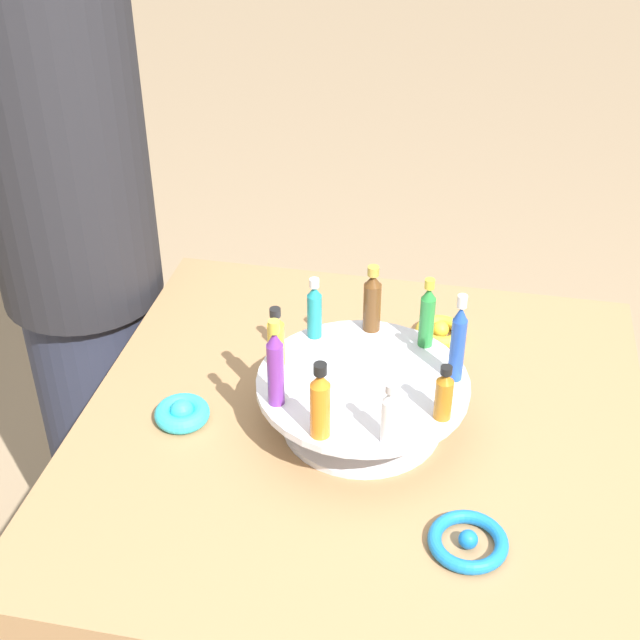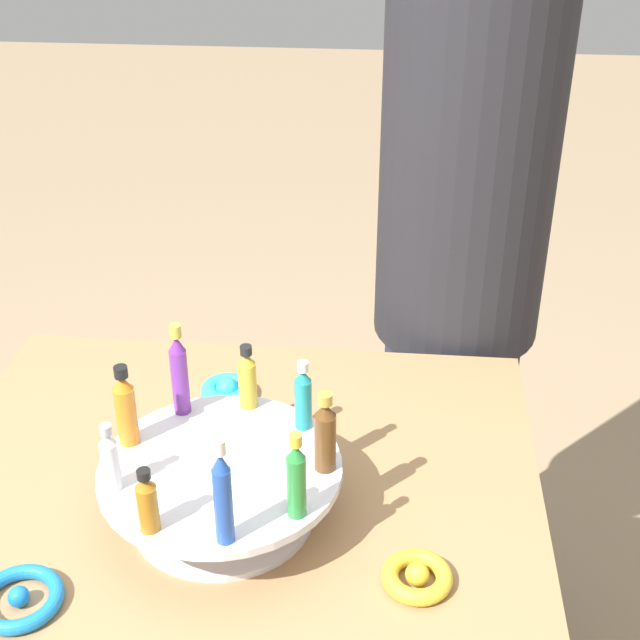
{
  "view_description": "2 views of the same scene",
  "coord_description": "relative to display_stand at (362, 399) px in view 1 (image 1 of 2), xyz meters",
  "views": [
    {
      "loc": [
        -1.02,
        -0.14,
        1.67
      ],
      "look_at": [
        0.04,
        0.07,
        0.95
      ],
      "focal_mm": 50.0,
      "sensor_mm": 36.0,
      "label": 1
    },
    {
      "loc": [
        0.21,
        -0.87,
        1.6
      ],
      "look_at": [
        0.11,
        0.2,
        0.98
      ],
      "focal_mm": 50.0,
      "sensor_mm": 36.0,
      "label": 2
    }
  ],
  "objects": [
    {
      "name": "bottle_amber",
      "position": [
        -0.06,
        -0.12,
        0.07
      ],
      "size": [
        0.02,
        0.02,
        0.09
      ],
      "color": "#AD6B19",
      "rests_on": "display_stand"
    },
    {
      "name": "person_figure",
      "position": [
        0.33,
        0.6,
        0.06
      ],
      "size": [
        0.3,
        0.3,
        1.79
      ],
      "rotation": [
        0.0,
        0.0,
        -2.07
      ],
      "color": "#282D42",
      "rests_on": "ground_plane"
    },
    {
      "name": "bottle_brown",
      "position": [
        0.13,
        0.01,
        0.09
      ],
      "size": [
        0.03,
        0.03,
        0.11
      ],
      "color": "brown",
      "rests_on": "display_stand"
    },
    {
      "name": "bottle_clear",
      "position": [
        -0.12,
        -0.05,
        0.08
      ],
      "size": [
        0.02,
        0.02,
        0.09
      ],
      "color": "silver",
      "rests_on": "display_stand"
    },
    {
      "name": "display_stand",
      "position": [
        0.0,
        0.0,
        0.0
      ],
      "size": [
        0.31,
        0.31,
        0.08
      ],
      "color": "silver",
      "rests_on": "party_table"
    },
    {
      "name": "ribbon_bow_blue",
      "position": [
        -0.21,
        -0.17,
        -0.04
      ],
      "size": [
        0.1,
        0.1,
        0.03
      ],
      "color": "blue",
      "rests_on": "party_table"
    },
    {
      "name": "ribbon_bow_teal",
      "position": [
        -0.04,
        0.27,
        -0.04
      ],
      "size": [
        0.08,
        0.08,
        0.04
      ],
      "color": "#2DB7CC",
      "rests_on": "party_table"
    },
    {
      "name": "bottle_green",
      "position": [
        0.11,
        -0.08,
        0.09
      ],
      "size": [
        0.02,
        0.02,
        0.12
      ],
      "color": "#288438",
      "rests_on": "display_stand"
    },
    {
      "name": "bottle_orange",
      "position": [
        -0.13,
        0.04,
        0.09
      ],
      "size": [
        0.03,
        0.03,
        0.12
      ],
      "color": "orange",
      "rests_on": "display_stand"
    },
    {
      "name": "party_table",
      "position": [
        0.0,
        0.0,
        -0.45
      ],
      "size": [
        0.85,
        0.85,
        0.79
      ],
      "color": "#9E754C",
      "rests_on": "ground_plane"
    },
    {
      "name": "ribbon_bow_gold",
      "position": [
        0.25,
        -0.1,
        -0.04
      ],
      "size": [
        0.09,
        0.09,
        0.03
      ],
      "color": "gold",
      "rests_on": "party_table"
    },
    {
      "name": "bottle_teal",
      "position": [
        0.1,
        0.09,
        0.08
      ],
      "size": [
        0.02,
        0.02,
        0.1
      ],
      "color": "teal",
      "rests_on": "display_stand"
    },
    {
      "name": "bottle_blue",
      "position": [
        0.03,
        -0.13,
        0.1
      ],
      "size": [
        0.02,
        0.02,
        0.14
      ],
      "color": "#234CAD",
      "rests_on": "display_stand"
    },
    {
      "name": "bottle_purple",
      "position": [
        -0.07,
        0.11,
        0.1
      ],
      "size": [
        0.02,
        0.02,
        0.14
      ],
      "color": "#702D93",
      "rests_on": "display_stand"
    },
    {
      "name": "bottle_gold",
      "position": [
        0.01,
        0.13,
        0.08
      ],
      "size": [
        0.03,
        0.03,
        0.1
      ],
      "color": "gold",
      "rests_on": "display_stand"
    }
  ]
}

